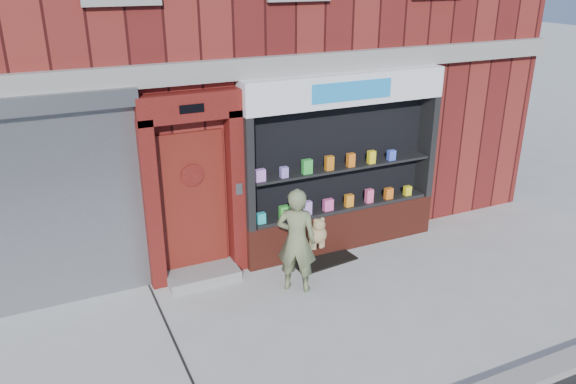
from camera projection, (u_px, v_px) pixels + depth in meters
ground at (294, 326)px, 7.58m from camera, size 80.00×80.00×0.00m
shutter_bay at (26, 195)px, 7.38m from camera, size 3.10×0.30×3.04m
red_door_bay at (194, 189)px, 8.30m from camera, size 1.52×0.58×2.90m
pharmacy_bay at (342, 171)px, 9.28m from camera, size 3.50×0.41×3.00m
woman at (298, 240)px, 8.17m from camera, size 0.81×0.67×1.62m
doormat at (319, 257)px, 9.35m from camera, size 1.14×0.85×0.03m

